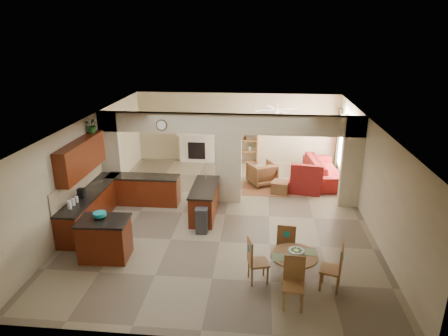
# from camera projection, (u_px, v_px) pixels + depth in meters

# --- Properties ---
(floor) EXTENTS (10.00, 10.00, 0.00)m
(floor) POSITION_uv_depth(u_px,v_px,m) (225.00, 214.00, 11.76)
(floor) COLOR #84785B
(floor) RESTS_ON ground
(ceiling) EXTENTS (10.00, 10.00, 0.00)m
(ceiling) POSITION_uv_depth(u_px,v_px,m) (226.00, 121.00, 10.83)
(ceiling) COLOR white
(ceiling) RESTS_ON wall_back
(wall_back) EXTENTS (8.00, 0.00, 8.00)m
(wall_back) POSITION_uv_depth(u_px,v_px,m) (237.00, 128.00, 15.99)
(wall_back) COLOR #C6B891
(wall_back) RESTS_ON floor
(wall_front) EXTENTS (8.00, 0.00, 8.00)m
(wall_front) POSITION_uv_depth(u_px,v_px,m) (198.00, 271.00, 6.60)
(wall_front) COLOR #C6B891
(wall_front) RESTS_ON floor
(wall_left) EXTENTS (0.00, 10.00, 10.00)m
(wall_left) POSITION_uv_depth(u_px,v_px,m) (89.00, 166.00, 11.65)
(wall_left) COLOR #C6B891
(wall_left) RESTS_ON floor
(wall_right) EXTENTS (0.00, 10.00, 10.00)m
(wall_right) POSITION_uv_depth(u_px,v_px,m) (370.00, 174.00, 10.94)
(wall_right) COLOR #C6B891
(wall_right) RESTS_ON floor
(partition_left_pier) EXTENTS (0.60, 0.25, 2.80)m
(partition_left_pier) POSITION_uv_depth(u_px,v_px,m) (111.00, 156.00, 12.56)
(partition_left_pier) COLOR #C6B891
(partition_left_pier) RESTS_ON floor
(partition_center_pier) EXTENTS (0.80, 0.25, 2.20)m
(partition_center_pier) POSITION_uv_depth(u_px,v_px,m) (228.00, 168.00, 12.33)
(partition_center_pier) COLOR #C6B891
(partition_center_pier) RESTS_ON floor
(partition_right_pier) EXTENTS (0.60, 0.25, 2.80)m
(partition_right_pier) POSITION_uv_depth(u_px,v_px,m) (352.00, 163.00, 11.90)
(partition_right_pier) COLOR #C6B891
(partition_right_pier) RESTS_ON floor
(partition_header) EXTENTS (8.00, 0.25, 0.60)m
(partition_header) POSITION_uv_depth(u_px,v_px,m) (229.00, 124.00, 11.87)
(partition_header) COLOR #C6B891
(partition_header) RESTS_ON partition_center_pier
(kitchen_counter) EXTENTS (2.52, 3.29, 1.48)m
(kitchen_counter) POSITION_uv_depth(u_px,v_px,m) (114.00, 199.00, 11.66)
(kitchen_counter) COLOR #471A08
(kitchen_counter) RESTS_ON floor
(upper_cabinets) EXTENTS (0.35, 2.40, 0.90)m
(upper_cabinets) POSITION_uv_depth(u_px,v_px,m) (81.00, 157.00, 10.71)
(upper_cabinets) COLOR #471A08
(upper_cabinets) RESTS_ON wall_left
(peninsula) EXTENTS (0.70, 1.85, 0.91)m
(peninsula) POSITION_uv_depth(u_px,v_px,m) (204.00, 201.00, 11.55)
(peninsula) COLOR #471A08
(peninsula) RESTS_ON floor
(wall_clock) EXTENTS (0.34, 0.03, 0.34)m
(wall_clock) POSITION_uv_depth(u_px,v_px,m) (162.00, 125.00, 11.92)
(wall_clock) COLOR #493018
(wall_clock) RESTS_ON partition_header
(rug) EXTENTS (1.60, 1.30, 0.01)m
(rug) POSITION_uv_depth(u_px,v_px,m) (266.00, 189.00, 13.62)
(rug) COLOR brown
(rug) RESTS_ON floor
(fireplace) EXTENTS (1.60, 0.35, 1.20)m
(fireplace) POSITION_uv_depth(u_px,v_px,m) (197.00, 147.00, 16.23)
(fireplace) COLOR white
(fireplace) RESTS_ON floor
(shelving_unit) EXTENTS (1.00, 0.32, 1.80)m
(shelving_unit) POSITION_uv_depth(u_px,v_px,m) (245.00, 142.00, 15.96)
(shelving_unit) COLOR brown
(shelving_unit) RESTS_ON floor
(window_a) EXTENTS (0.02, 0.90, 1.90)m
(window_a) POSITION_uv_depth(u_px,v_px,m) (351.00, 156.00, 13.17)
(window_a) COLOR white
(window_a) RESTS_ON wall_right
(window_b) EXTENTS (0.02, 0.90, 1.90)m
(window_b) POSITION_uv_depth(u_px,v_px,m) (342.00, 142.00, 14.76)
(window_b) COLOR white
(window_b) RESTS_ON wall_right
(glazed_door) EXTENTS (0.02, 0.70, 2.10)m
(glazed_door) POSITION_uv_depth(u_px,v_px,m) (346.00, 153.00, 14.02)
(glazed_door) COLOR white
(glazed_door) RESTS_ON wall_right
(drape_a_left) EXTENTS (0.10, 0.28, 2.30)m
(drape_a_left) POSITION_uv_depth(u_px,v_px,m) (354.00, 162.00, 12.61)
(drape_a_left) COLOR #391F17
(drape_a_left) RESTS_ON wall_right
(drape_a_right) EXTENTS (0.10, 0.28, 2.30)m
(drape_a_right) POSITION_uv_depth(u_px,v_px,m) (347.00, 151.00, 13.74)
(drape_a_right) COLOR #391F17
(drape_a_right) RESTS_ON wall_right
(drape_b_left) EXTENTS (0.10, 0.28, 2.30)m
(drape_b_left) POSITION_uv_depth(u_px,v_px,m) (344.00, 147.00, 14.20)
(drape_b_left) COLOR #391F17
(drape_b_left) RESTS_ON wall_right
(drape_b_right) EXTENTS (0.10, 0.28, 2.30)m
(drape_b_right) POSITION_uv_depth(u_px,v_px,m) (338.00, 138.00, 15.33)
(drape_b_right) COLOR #391F17
(drape_b_right) RESTS_ON wall_right
(ceiling_fan) EXTENTS (1.00, 1.00, 0.10)m
(ceiling_fan) POSITION_uv_depth(u_px,v_px,m) (277.00, 110.00, 13.59)
(ceiling_fan) COLOR white
(ceiling_fan) RESTS_ON ceiling
(kitchen_island) EXTENTS (1.19, 0.87, 1.00)m
(kitchen_island) POSITION_uv_depth(u_px,v_px,m) (105.00, 239.00, 9.40)
(kitchen_island) COLOR #471A08
(kitchen_island) RESTS_ON floor
(teal_bowl) EXTENTS (0.30, 0.30, 0.14)m
(teal_bowl) POSITION_uv_depth(u_px,v_px,m) (100.00, 215.00, 9.29)
(teal_bowl) COLOR teal
(teal_bowl) RESTS_ON kitchen_island
(trash_can) EXTENTS (0.31, 0.27, 0.65)m
(trash_can) POSITION_uv_depth(u_px,v_px,m) (202.00, 222.00, 10.61)
(trash_can) COLOR #303032
(trash_can) RESTS_ON floor
(dining_table) EXTENTS (1.00, 1.00, 0.68)m
(dining_table) POSITION_uv_depth(u_px,v_px,m) (294.00, 264.00, 8.46)
(dining_table) COLOR brown
(dining_table) RESTS_ON floor
(fruit_bowl) EXTENTS (0.33, 0.33, 0.18)m
(fruit_bowl) POSITION_uv_depth(u_px,v_px,m) (296.00, 253.00, 8.30)
(fruit_bowl) COLOR #67A723
(fruit_bowl) RESTS_ON dining_table
(sofa) EXTENTS (2.78, 1.34, 0.78)m
(sofa) POSITION_uv_depth(u_px,v_px,m) (325.00, 170.00, 14.29)
(sofa) COLOR maroon
(sofa) RESTS_ON floor
(chaise) EXTENTS (1.16, 1.01, 0.41)m
(chaise) POSITION_uv_depth(u_px,v_px,m) (305.00, 185.00, 13.38)
(chaise) COLOR maroon
(chaise) RESTS_ON floor
(armchair) EXTENTS (1.16, 1.17, 0.79)m
(armchair) POSITION_uv_depth(u_px,v_px,m) (262.00, 174.00, 13.92)
(armchair) COLOR maroon
(armchair) RESTS_ON floor
(ottoman) EXTENTS (0.65, 0.65, 0.39)m
(ottoman) POSITION_uv_depth(u_px,v_px,m) (280.00, 187.00, 13.27)
(ottoman) COLOR maroon
(ottoman) RESTS_ON floor
(plant) EXTENTS (0.43, 0.38, 0.43)m
(plant) POSITION_uv_depth(u_px,v_px,m) (92.00, 125.00, 11.32)
(plant) COLOR #134713
(plant) RESTS_ON upper_cabinets
(chair_north) EXTENTS (0.46, 0.46, 1.02)m
(chair_north) POSITION_uv_depth(u_px,v_px,m) (286.00, 242.00, 9.16)
(chair_north) COLOR brown
(chair_north) RESTS_ON floor
(chair_east) EXTENTS (0.52, 0.52, 1.02)m
(chair_east) POSITION_uv_depth(u_px,v_px,m) (335.00, 266.00, 8.22)
(chair_east) COLOR brown
(chair_east) RESTS_ON floor
(chair_south) EXTENTS (0.45, 0.45, 1.02)m
(chair_south) POSITION_uv_depth(u_px,v_px,m) (294.00, 280.00, 7.79)
(chair_south) COLOR brown
(chair_south) RESTS_ON floor
(chair_west) EXTENTS (0.51, 0.51, 1.02)m
(chair_west) POSITION_uv_depth(u_px,v_px,m) (255.00, 259.00, 8.49)
(chair_west) COLOR brown
(chair_west) RESTS_ON floor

